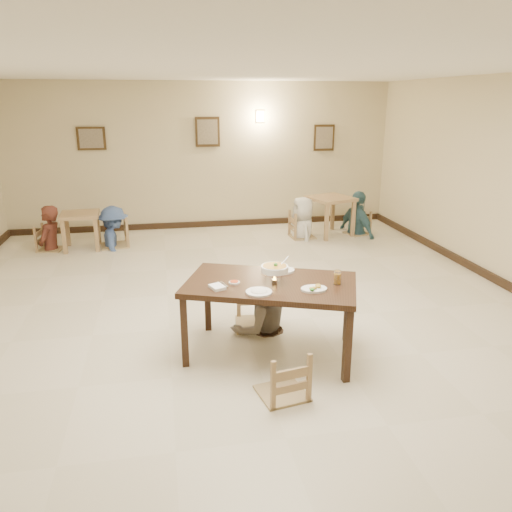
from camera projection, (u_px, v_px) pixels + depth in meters
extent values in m
plane|color=beige|center=(242.00, 323.00, 6.14)|extent=(10.00, 10.00, 0.00)
plane|color=white|center=(240.00, 63.00, 5.24)|extent=(10.00, 10.00, 0.00)
plane|color=beige|center=(203.00, 156.00, 10.38)|extent=(10.00, 0.00, 10.00)
cube|color=black|center=(205.00, 224.00, 10.78)|extent=(8.00, 0.06, 0.12)
cube|color=#332312|center=(91.00, 138.00, 9.83)|extent=(0.55, 0.03, 0.45)
cube|color=gray|center=(91.00, 139.00, 9.81)|extent=(0.45, 0.01, 0.37)
cube|color=#332312|center=(208.00, 132.00, 10.21)|extent=(0.50, 0.03, 0.60)
cube|color=gray|center=(208.00, 132.00, 10.19)|extent=(0.41, 0.01, 0.49)
cube|color=#332312|center=(324.00, 138.00, 10.70)|extent=(0.45, 0.03, 0.55)
cube|color=gray|center=(324.00, 138.00, 10.68)|extent=(0.37, 0.01, 0.45)
cube|color=#FFD88C|center=(260.00, 116.00, 10.31)|extent=(0.16, 0.05, 0.22)
cube|color=#331E12|center=(271.00, 285.00, 5.20)|extent=(1.99, 1.55, 0.06)
cube|color=#331E12|center=(184.00, 332.00, 5.06)|extent=(0.07, 0.07, 0.76)
cube|color=#331E12|center=(347.00, 346.00, 4.78)|extent=(0.07, 0.07, 0.76)
cube|color=#331E12|center=(207.00, 300.00, 5.87)|extent=(0.07, 0.07, 0.76)
cube|color=#331E12|center=(348.00, 310.00, 5.59)|extent=(0.07, 0.07, 0.76)
cube|color=tan|center=(256.00, 288.00, 5.95)|extent=(0.50, 0.50, 0.05)
cube|color=tan|center=(283.00, 354.00, 4.54)|extent=(0.43, 0.43, 0.05)
imported|color=gray|center=(261.00, 268.00, 5.78)|extent=(0.89, 0.77, 1.55)
torus|color=silver|center=(275.00, 272.00, 5.14)|extent=(0.22, 0.22, 0.01)
cylinder|color=silver|center=(274.00, 281.00, 5.17)|extent=(0.06, 0.06, 0.03)
cone|color=#FFA526|center=(275.00, 277.00, 5.16)|extent=(0.03, 0.03, 0.05)
cylinder|color=white|center=(275.00, 269.00, 5.13)|extent=(0.28, 0.28, 0.06)
cylinder|color=#C9892F|center=(275.00, 266.00, 5.13)|extent=(0.25, 0.25, 0.01)
sphere|color=#2D7223|center=(276.00, 265.00, 5.11)|extent=(0.04, 0.04, 0.04)
cylinder|color=silver|center=(284.00, 261.00, 5.19)|extent=(0.13, 0.08, 0.09)
cylinder|color=silver|center=(282.00, 275.00, 5.22)|extent=(0.01, 0.01, 0.13)
cylinder|color=silver|center=(265.00, 276.00, 5.19)|extent=(0.01, 0.01, 0.13)
cylinder|color=silver|center=(277.00, 280.00, 5.07)|extent=(0.01, 0.01, 0.13)
cylinder|color=white|center=(280.00, 271.00, 5.50)|extent=(0.32, 0.32, 0.02)
ellipsoid|color=white|center=(280.00, 270.00, 5.50)|extent=(0.21, 0.18, 0.07)
cylinder|color=white|center=(259.00, 292.00, 4.90)|extent=(0.26, 0.26, 0.02)
ellipsoid|color=white|center=(259.00, 291.00, 4.89)|extent=(0.17, 0.14, 0.06)
cylinder|color=white|center=(314.00, 289.00, 4.97)|extent=(0.26, 0.26, 0.02)
sphere|color=#2D7223|center=(312.00, 290.00, 4.89)|extent=(0.04, 0.04, 0.04)
cylinder|color=white|center=(234.00, 283.00, 5.15)|extent=(0.11, 0.11, 0.02)
cylinder|color=#A72807|center=(234.00, 282.00, 5.15)|extent=(0.09, 0.09, 0.01)
cube|color=white|center=(217.00, 287.00, 5.01)|extent=(0.17, 0.20, 0.03)
cube|color=silver|center=(221.00, 284.00, 5.10)|extent=(0.07, 0.17, 0.01)
cube|color=silver|center=(224.00, 284.00, 5.11)|extent=(0.07, 0.17, 0.01)
cylinder|color=white|center=(337.00, 277.00, 5.12)|extent=(0.07, 0.07, 0.15)
cylinder|color=orange|center=(337.00, 279.00, 5.12)|extent=(0.06, 0.06, 0.11)
cube|color=#A3825A|center=(80.00, 215.00, 9.04)|extent=(0.71, 0.71, 0.06)
cube|color=#A3825A|center=(64.00, 237.00, 8.82)|extent=(0.07, 0.07, 0.61)
cube|color=#A3825A|center=(97.00, 235.00, 8.95)|extent=(0.07, 0.07, 0.61)
cube|color=#A3825A|center=(67.00, 230.00, 9.33)|extent=(0.07, 0.07, 0.61)
cube|color=#A3825A|center=(98.00, 228.00, 9.46)|extent=(0.07, 0.07, 0.61)
cube|color=#A3825A|center=(331.00, 198.00, 9.94)|extent=(0.99, 0.99, 0.06)
cube|color=#A3825A|center=(327.00, 223.00, 9.62)|extent=(0.07, 0.07, 0.72)
cube|color=#A3825A|center=(353.00, 219.00, 9.93)|extent=(0.07, 0.07, 0.72)
cube|color=#A3825A|center=(307.00, 216.00, 10.17)|extent=(0.07, 0.07, 0.72)
cube|color=#A3825A|center=(333.00, 213.00, 10.48)|extent=(0.07, 0.07, 0.72)
cube|color=tan|center=(49.00, 229.00, 9.02)|extent=(0.41, 0.41, 0.04)
cube|color=tan|center=(113.00, 221.00, 9.24)|extent=(0.50, 0.50, 0.05)
cube|color=tan|center=(303.00, 215.00, 9.85)|extent=(0.46, 0.46, 0.05)
cube|color=tan|center=(358.00, 214.00, 10.12)|extent=(0.42, 0.42, 0.05)
imported|color=#55271E|center=(46.00, 206.00, 8.90)|extent=(0.55, 0.69, 1.65)
imported|color=#4564A6|center=(112.00, 206.00, 9.15)|extent=(0.72, 1.06, 1.52)
imported|color=silver|center=(303.00, 197.00, 9.74)|extent=(0.53, 0.81, 1.63)
imported|color=#406E7D|center=(359.00, 191.00, 9.98)|extent=(0.70, 1.11, 1.76)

